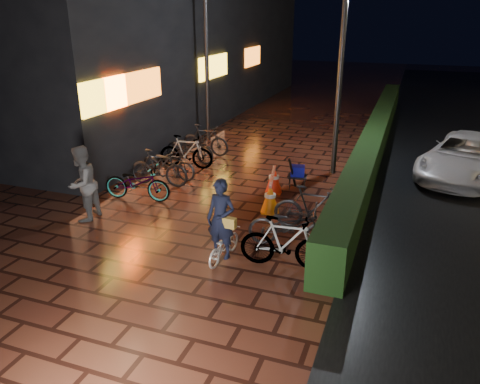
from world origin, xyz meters
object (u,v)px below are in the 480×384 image
at_px(van, 468,157).
at_px(bystander_person, 82,184).
at_px(traffic_barrier, 272,188).
at_px(cyclist, 222,231).
at_px(cart_assembly, 297,172).

bearing_deg(van, bystander_person, -126.65).
bearing_deg(traffic_barrier, cyclist, -90.79).
bearing_deg(traffic_barrier, van, 38.00).
height_order(bystander_person, cart_assembly, bystander_person).
xyz_separation_m(traffic_barrier, cart_assembly, (0.39, 1.14, 0.13)).
bearing_deg(cart_assembly, bystander_person, -138.81).
height_order(van, cart_assembly, van).
height_order(van, cyclist, cyclist).
xyz_separation_m(cyclist, traffic_barrier, (0.05, 3.36, -0.27)).
relative_size(van, cart_assembly, 4.71).
height_order(traffic_barrier, cart_assembly, cart_assembly).
xyz_separation_m(bystander_person, cart_assembly, (4.31, 3.77, -0.41)).
distance_m(bystander_person, traffic_barrier, 4.75).
height_order(van, traffic_barrier, van).
bearing_deg(cyclist, cart_assembly, 84.41).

